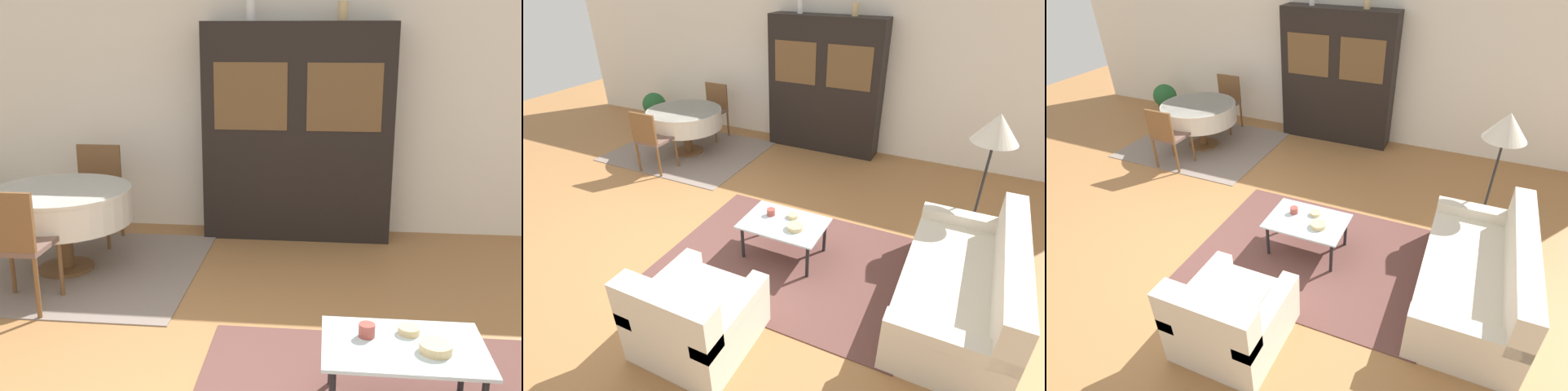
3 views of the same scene
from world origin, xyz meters
TOP-DOWN VIEW (x-y plane):
  - ground_plane at (0.00, 0.00)m, footprint 14.00×14.00m
  - wall_back at (0.00, 3.63)m, footprint 10.00×0.06m
  - area_rug at (1.21, 0.31)m, footprint 2.62×1.93m
  - dining_rug at (-1.64, 2.22)m, footprint 2.37×1.99m
  - couch at (2.90, 0.31)m, footprint 0.93×1.91m
  - armchair at (0.96, -1.06)m, footprint 0.86×0.89m
  - coffee_table at (1.08, 0.37)m, footprint 0.87×0.60m
  - display_cabinet at (0.35, 3.38)m, footprint 1.86×0.40m
  - dining_table at (-1.62, 2.20)m, footprint 1.21×1.21m
  - dining_chair_near at (-1.62, 1.38)m, footprint 0.44×0.44m
  - dining_chair_far at (-1.62, 3.02)m, footprint 0.44×0.44m
  - floor_lamp at (2.89, 1.57)m, footprint 0.47×0.47m
  - cup at (0.89, 0.44)m, footprint 0.09×0.09m
  - bowl at (1.24, 0.31)m, footprint 0.17×0.17m
  - bowl_small at (1.13, 0.50)m, footprint 0.12×0.12m
  - vase_short at (0.76, 3.38)m, footprint 0.10×0.10m
  - potted_plant at (-3.07, 3.06)m, footprint 0.44×0.44m

SIDE VIEW (x-z plane):
  - ground_plane at x=0.00m, z-range 0.00..0.00m
  - area_rug at x=1.21m, z-range 0.00..0.01m
  - dining_rug at x=-1.64m, z-range 0.00..0.01m
  - couch at x=2.90m, z-range -0.13..0.71m
  - armchair at x=0.96m, z-range -0.11..0.69m
  - potted_plant at x=-3.07m, z-range 0.03..0.66m
  - coffee_table at x=1.08m, z-range 0.17..0.58m
  - bowl_small at x=1.13m, z-range 0.42..0.46m
  - bowl at x=1.24m, z-range 0.42..0.47m
  - cup at x=0.89m, z-range 0.42..0.50m
  - dining_chair_near at x=-1.62m, z-range 0.08..1.03m
  - dining_chair_far at x=-1.62m, z-range 0.08..1.03m
  - dining_table at x=-1.62m, z-range 0.22..0.96m
  - display_cabinet at x=0.35m, z-range 0.00..2.15m
  - floor_lamp at x=2.89m, z-range 0.56..2.08m
  - wall_back at x=0.00m, z-range 0.00..2.70m
  - vase_short at x=0.76m, z-range 2.14..2.33m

